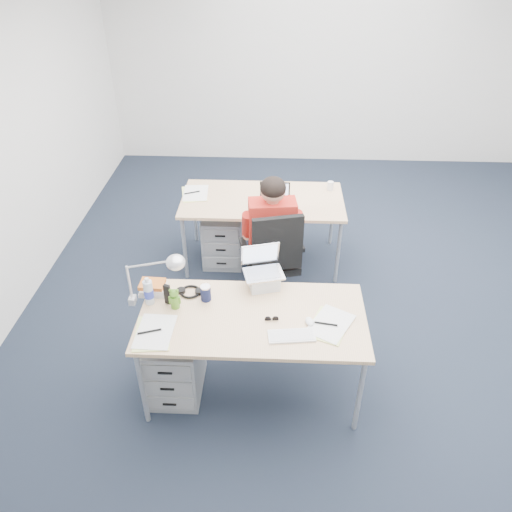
{
  "coord_description": "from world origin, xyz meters",
  "views": [
    {
      "loc": [
        -0.67,
        -3.55,
        3.07
      ],
      "look_at": [
        -0.81,
        -0.35,
        0.85
      ],
      "focal_mm": 35.0,
      "sensor_mm": 36.0,
      "label": 1
    }
  ],
  "objects_px": {
    "office_chair": "(272,278)",
    "silver_laptop": "(264,269)",
    "desk_near": "(252,321)",
    "seated_person": "(270,236)",
    "drawer_pedestal_far": "(223,237)",
    "water_bottle": "(148,291)",
    "wireless_keyboard": "(292,336)",
    "can_koozie": "(206,293)",
    "desk_lamp": "(147,279)",
    "desk_far": "(262,203)",
    "drawer_pedestal_near": "(174,363)",
    "cordless_phone": "(167,294)",
    "computer_mouse": "(309,322)",
    "sunglasses": "(272,319)",
    "dark_laptop": "(274,195)",
    "book_stack": "(153,288)",
    "headphones": "(190,291)",
    "far_cup": "(330,186)",
    "bear_figurine": "(175,298)"
  },
  "relations": [
    {
      "from": "silver_laptop",
      "to": "sunglasses",
      "type": "distance_m",
      "value": 0.42
    },
    {
      "from": "wireless_keyboard",
      "to": "desk_lamp",
      "type": "bearing_deg",
      "value": 156.9
    },
    {
      "from": "desk_far",
      "to": "drawer_pedestal_far",
      "type": "distance_m",
      "value": 0.58
    },
    {
      "from": "wireless_keyboard",
      "to": "headphones",
      "type": "relative_size",
      "value": 1.56
    },
    {
      "from": "desk_near",
      "to": "wireless_keyboard",
      "type": "relative_size",
      "value": 5.1
    },
    {
      "from": "desk_far",
      "to": "silver_laptop",
      "type": "relative_size",
      "value": 5.21
    },
    {
      "from": "drawer_pedestal_near",
      "to": "seated_person",
      "type": "bearing_deg",
      "value": 60.8
    },
    {
      "from": "office_chair",
      "to": "silver_laptop",
      "type": "relative_size",
      "value": 3.41
    },
    {
      "from": "headphones",
      "to": "cordless_phone",
      "type": "xyz_separation_m",
      "value": [
        -0.14,
        -0.12,
        0.06
      ]
    },
    {
      "from": "silver_laptop",
      "to": "desk_far",
      "type": "bearing_deg",
      "value": 77.45
    },
    {
      "from": "headphones",
      "to": "seated_person",
      "type": "bearing_deg",
      "value": 61.01
    },
    {
      "from": "seated_person",
      "to": "book_stack",
      "type": "bearing_deg",
      "value": -138.12
    },
    {
      "from": "desk_near",
      "to": "seated_person",
      "type": "distance_m",
      "value": 1.21
    },
    {
      "from": "drawer_pedestal_far",
      "to": "water_bottle",
      "type": "bearing_deg",
      "value": -102.36
    },
    {
      "from": "drawer_pedestal_near",
      "to": "desk_far",
      "type": "bearing_deg",
      "value": 71.31
    },
    {
      "from": "desk_far",
      "to": "book_stack",
      "type": "distance_m",
      "value": 1.69
    },
    {
      "from": "seated_person",
      "to": "drawer_pedestal_far",
      "type": "bearing_deg",
      "value": 125.82
    },
    {
      "from": "drawer_pedestal_far",
      "to": "computer_mouse",
      "type": "xyz_separation_m",
      "value": [
        0.79,
        -1.8,
        0.47
      ]
    },
    {
      "from": "computer_mouse",
      "to": "far_cup",
      "type": "height_order",
      "value": "far_cup"
    },
    {
      "from": "bear_figurine",
      "to": "book_stack",
      "type": "xyz_separation_m",
      "value": [
        -0.19,
        0.16,
        -0.04
      ]
    },
    {
      "from": "desk_lamp",
      "to": "desk_far",
      "type": "bearing_deg",
      "value": 56.58
    },
    {
      "from": "drawer_pedestal_far",
      "to": "desk_lamp",
      "type": "bearing_deg",
      "value": -101.99
    },
    {
      "from": "drawer_pedestal_near",
      "to": "desk_lamp",
      "type": "xyz_separation_m",
      "value": [
        -0.15,
        0.14,
        0.68
      ]
    },
    {
      "from": "wireless_keyboard",
      "to": "can_koozie",
      "type": "bearing_deg",
      "value": 143.15
    },
    {
      "from": "desk_near",
      "to": "sunglasses",
      "type": "relative_size",
      "value": 16.2
    },
    {
      "from": "office_chair",
      "to": "book_stack",
      "type": "xyz_separation_m",
      "value": [
        -0.87,
        -0.79,
        0.48
      ]
    },
    {
      "from": "desk_near",
      "to": "cordless_phone",
      "type": "distance_m",
      "value": 0.64
    },
    {
      "from": "book_stack",
      "to": "desk_lamp",
      "type": "distance_m",
      "value": 0.22
    },
    {
      "from": "seated_person",
      "to": "cordless_phone",
      "type": "height_order",
      "value": "seated_person"
    },
    {
      "from": "wireless_keyboard",
      "to": "headphones",
      "type": "xyz_separation_m",
      "value": [
        -0.75,
        0.43,
        0.01
      ]
    },
    {
      "from": "drawer_pedestal_near",
      "to": "wireless_keyboard",
      "type": "relative_size",
      "value": 1.75
    },
    {
      "from": "wireless_keyboard",
      "to": "desk_lamp",
      "type": "relative_size",
      "value": 0.71
    },
    {
      "from": "office_chair",
      "to": "silver_laptop",
      "type": "xyz_separation_m",
      "value": [
        -0.06,
        -0.67,
        0.59
      ]
    },
    {
      "from": "headphones",
      "to": "water_bottle",
      "type": "bearing_deg",
      "value": -153.52
    },
    {
      "from": "cordless_phone",
      "to": "desk_lamp",
      "type": "xyz_separation_m",
      "value": [
        -0.12,
        -0.01,
        0.14
      ]
    },
    {
      "from": "cordless_phone",
      "to": "sunglasses",
      "type": "xyz_separation_m",
      "value": [
        0.75,
        -0.15,
        -0.07
      ]
    },
    {
      "from": "wireless_keyboard",
      "to": "dark_laptop",
      "type": "bearing_deg",
      "value": 87.77
    },
    {
      "from": "wireless_keyboard",
      "to": "desk_lamp",
      "type": "distance_m",
      "value": 1.08
    },
    {
      "from": "headphones",
      "to": "sunglasses",
      "type": "height_order",
      "value": "headphones"
    },
    {
      "from": "far_cup",
      "to": "desk_near",
      "type": "bearing_deg",
      "value": -109.43
    },
    {
      "from": "water_bottle",
      "to": "bear_figurine",
      "type": "bearing_deg",
      "value": -12.55
    },
    {
      "from": "computer_mouse",
      "to": "sunglasses",
      "type": "bearing_deg",
      "value": 162.69
    },
    {
      "from": "drawer_pedestal_far",
      "to": "water_bottle",
      "type": "relative_size",
      "value": 2.49
    },
    {
      "from": "wireless_keyboard",
      "to": "sunglasses",
      "type": "relative_size",
      "value": 3.18
    },
    {
      "from": "headphones",
      "to": "bear_figurine",
      "type": "height_order",
      "value": "bear_figurine"
    },
    {
      "from": "seated_person",
      "to": "water_bottle",
      "type": "bearing_deg",
      "value": -134.84
    },
    {
      "from": "wireless_keyboard",
      "to": "computer_mouse",
      "type": "distance_m",
      "value": 0.18
    },
    {
      "from": "desk_lamp",
      "to": "can_koozie",
      "type": "bearing_deg",
      "value": 0.2
    },
    {
      "from": "desk_near",
      "to": "can_koozie",
      "type": "relative_size",
      "value": 12.92
    },
    {
      "from": "desk_far",
      "to": "far_cup",
      "type": "height_order",
      "value": "far_cup"
    }
  ]
}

